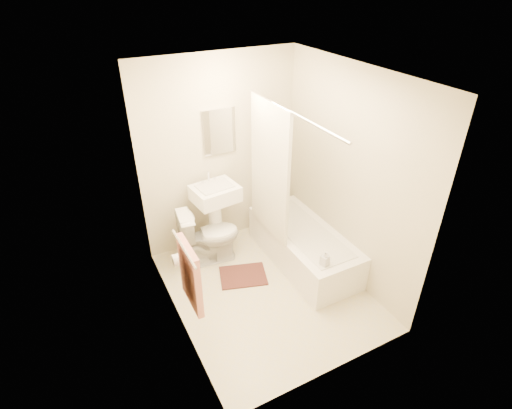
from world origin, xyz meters
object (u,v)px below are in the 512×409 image
toilet (210,236)px  bathtub (303,246)px  sink (216,216)px  soap_bottle (325,259)px  bath_mat (243,276)px

toilet → bathtub: (1.00, -0.55, -0.14)m
sink → soap_bottle: size_ratio=5.77×
toilet → soap_bottle: 1.45m
toilet → bath_mat: bearing=-148.9°
bathtub → soap_bottle: bearing=-104.6°
toilet → sink: bearing=-38.6°
toilet → bath_mat: 0.63m
toilet → bathtub: size_ratio=0.46×
toilet → bath_mat: size_ratio=1.35×
bathtub → bath_mat: size_ratio=2.93×
bathtub → bath_mat: 0.82m
bathtub → bath_mat: (-0.79, 0.07, -0.21)m
sink → soap_bottle: bearing=-69.2°
toilet → bathtub: 1.15m
toilet → sink: sink is taller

